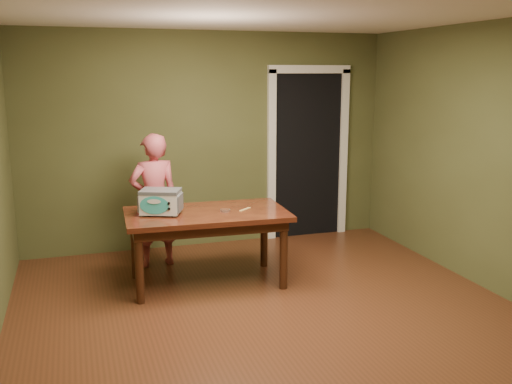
% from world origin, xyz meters
% --- Properties ---
extents(floor, '(5.00, 5.00, 0.00)m').
position_xyz_m(floor, '(0.00, 0.00, 0.00)').
color(floor, '#532917').
rests_on(floor, ground).
extents(room_shell, '(4.52, 5.02, 2.61)m').
position_xyz_m(room_shell, '(0.00, 0.00, 1.71)').
color(room_shell, '#4D522C').
rests_on(room_shell, ground).
extents(doorway, '(1.10, 0.66, 2.25)m').
position_xyz_m(doorway, '(1.30, 2.78, 1.06)').
color(doorway, black).
rests_on(doorway, ground).
extents(dining_table, '(1.64, 0.97, 0.75)m').
position_xyz_m(dining_table, '(-0.35, 1.15, 0.65)').
color(dining_table, '#35120C').
rests_on(dining_table, floor).
extents(toy_oven, '(0.46, 0.39, 0.25)m').
position_xyz_m(toy_oven, '(-0.80, 1.18, 0.88)').
color(toy_oven, '#4C4F54').
rests_on(toy_oven, dining_table).
extents(baking_pan, '(0.10, 0.10, 0.02)m').
position_xyz_m(baking_pan, '(-0.17, 1.10, 0.76)').
color(baking_pan, silver).
rests_on(baking_pan, dining_table).
extents(spatula, '(0.15, 0.14, 0.01)m').
position_xyz_m(spatula, '(0.04, 1.11, 0.75)').
color(spatula, tan).
rests_on(spatula, dining_table).
extents(child, '(0.57, 0.41, 1.47)m').
position_xyz_m(child, '(-0.77, 1.88, 0.74)').
color(child, '#C8525E').
rests_on(child, floor).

